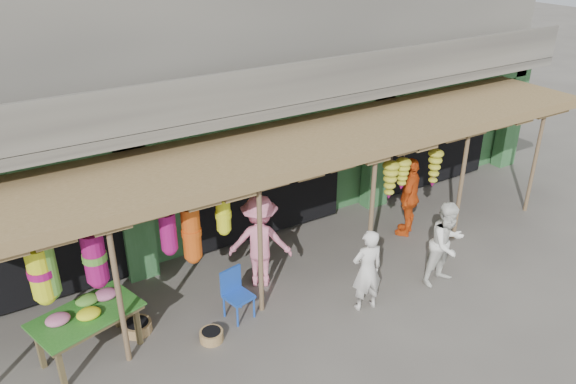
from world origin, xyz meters
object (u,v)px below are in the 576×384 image
person_front (367,270)px  blue_chair (235,291)px  person_vendor (409,197)px  flower_table (86,315)px  person_shopper (260,241)px  person_right (447,244)px

person_front → blue_chair: bearing=-16.3°
person_vendor → blue_chair: bearing=-26.7°
blue_chair → person_vendor: 4.75m
blue_chair → flower_table: bearing=160.5°
person_front → person_shopper: 2.12m
blue_chair → person_shopper: size_ratio=0.50×
flower_table → person_front: size_ratio=1.14×
flower_table → blue_chair: bearing=-23.9°
blue_chair → person_right: 4.16m
person_front → person_shopper: person_shopper is taller
flower_table → person_right: (6.46, -1.55, 0.07)m
flower_table → person_front: bearing=-32.9°
person_vendor → person_shopper: bearing=-34.6°
flower_table → person_shopper: 3.39m
flower_table → blue_chair: (2.50, -0.34, -0.27)m
person_vendor → person_front: bearing=-0.9°
blue_chair → person_vendor: person_vendor is taller
person_vendor → person_shopper: (-3.81, 0.03, 0.02)m
flower_table → person_right: size_ratio=1.07×
person_front → person_right: size_ratio=0.94×
flower_table → person_shopper: person_shopper is taller
blue_chair → person_shopper: bearing=24.6°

